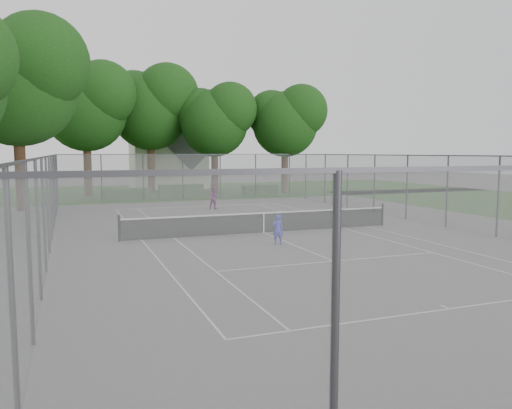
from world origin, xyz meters
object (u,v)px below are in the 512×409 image
object	(u,v)px
woman_player	(214,198)
tennis_net	(264,222)
girl_player	(278,229)
house	(168,153)

from	to	relation	value
woman_player	tennis_net	bearing A→B (deg)	-97.06
girl_player	woman_player	bearing A→B (deg)	-84.11
tennis_net	house	bearing A→B (deg)	87.46
girl_player	woman_player	world-z (taller)	woman_player
tennis_net	girl_player	xyz separation A→B (m)	(-0.54, -2.88, 0.10)
tennis_net	house	distance (m)	30.21
girl_player	woman_player	distance (m)	12.68
woman_player	girl_player	bearing A→B (deg)	-98.91
tennis_net	girl_player	bearing A→B (deg)	-100.59
tennis_net	house	world-z (taller)	house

